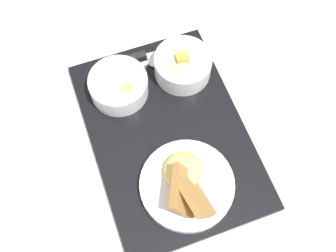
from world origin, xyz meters
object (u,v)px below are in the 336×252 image
(bowl_soup, at_px, (119,85))
(spoon, at_px, (147,63))
(plate_main, at_px, (186,184))
(bowl_salad, at_px, (183,65))
(knife, at_px, (141,57))

(bowl_soup, bearing_deg, spoon, 122.69)
(bowl_soup, relative_size, plate_main, 0.68)
(bowl_salad, relative_size, bowl_soup, 0.99)
(bowl_salad, bearing_deg, plate_main, -17.08)
(knife, xyz_separation_m, spoon, (0.02, 0.01, -0.00))
(bowl_soup, bearing_deg, knife, 135.75)
(bowl_soup, xyz_separation_m, knife, (-0.07, 0.06, -0.02))
(bowl_salad, distance_m, bowl_soup, 0.14)
(knife, height_order, spoon, knife)
(knife, bearing_deg, spoon, -67.29)
(bowl_salad, xyz_separation_m, spoon, (-0.04, -0.06, -0.02))
(bowl_salad, relative_size, knife, 0.72)
(bowl_soup, xyz_separation_m, spoon, (-0.05, 0.07, -0.02))
(bowl_salad, bearing_deg, knife, -129.47)
(plate_main, relative_size, spoon, 1.04)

